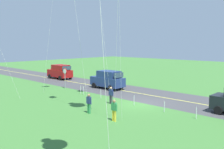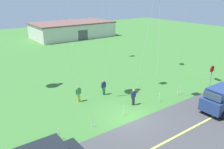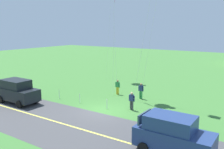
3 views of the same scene
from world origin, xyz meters
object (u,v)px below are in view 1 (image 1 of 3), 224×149
Objects in this scene: stop_sign at (65,74)px; person_adult_companion at (114,110)px; car_parked_east_far at (60,72)px; car_suv_foreground at (108,79)px; person_child_watcher at (89,103)px; person_adult_near at (111,95)px.

stop_sign is 14.55m from person_adult_companion.
car_parked_east_far is 2.75× the size of person_adult_companion.
car_suv_foreground is at bearing 175.35° from car_parked_east_far.
person_child_watcher is (-18.20, 9.92, -0.29)m from car_parked_east_far.
stop_sign is 1.60× the size of person_adult_companion.
car_suv_foreground is 2.75× the size of person_adult_companion.
person_adult_near is at bearing 136.49° from car_suv_foreground.
person_adult_companion is at bearing 157.91° from stop_sign.
person_adult_near is (-9.66, 1.81, -0.94)m from stop_sign.
car_parked_east_far is at bearing 84.36° from person_adult_companion.
person_adult_companion is (-13.46, 5.46, -0.94)m from stop_sign.
person_child_watcher is (-10.59, 5.37, -0.94)m from stop_sign.
car_suv_foreground is 11.18m from person_child_watcher.
stop_sign reaches higher than person_adult_near.
car_parked_east_far is 20.73m from person_child_watcher.
stop_sign is 9.87m from person_adult_near.
person_child_watcher is (-6.65, 8.98, -0.29)m from car_suv_foreground.
person_child_watcher is at bearing 126.52° from car_suv_foreground.
car_parked_east_far is at bearing -30.89° from stop_sign.
car_parked_east_far is (11.55, -0.94, 0.00)m from car_suv_foreground.
stop_sign is at bearing 87.70° from person_adult_companion.
car_suv_foreground is at bearing 66.14° from person_adult_companion.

